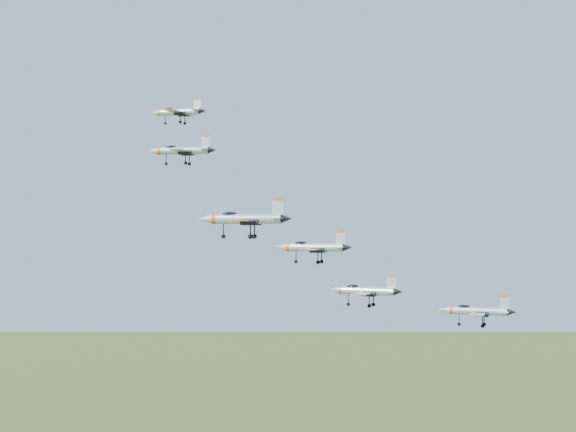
% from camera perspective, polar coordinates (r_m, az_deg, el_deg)
% --- Properties ---
extents(jet_lead, '(11.20, 9.21, 3.00)m').
position_cam_1_polar(jet_lead, '(152.01, -7.88, 7.35)').
color(jet_lead, '#ADB2BB').
extents(jet_left_high, '(11.93, 9.97, 3.19)m').
position_cam_1_polar(jet_left_high, '(135.50, -7.62, 4.65)').
color(jet_left_high, '#ADB2BB').
extents(jet_right_high, '(13.82, 11.51, 3.69)m').
position_cam_1_polar(jet_right_high, '(114.43, -3.18, -0.18)').
color(jet_right_high, '#ADB2BB').
extents(jet_left_low, '(13.46, 11.06, 3.61)m').
position_cam_1_polar(jet_left_low, '(135.92, 1.75, -2.22)').
color(jet_left_low, '#ADB2BB').
extents(jet_right_low, '(11.07, 9.18, 2.96)m').
position_cam_1_polar(jet_right_low, '(114.75, 5.44, -5.29)').
color(jet_right_low, '#ADB2BB').
extents(jet_trail, '(11.40, 9.39, 3.05)m').
position_cam_1_polar(jet_trail, '(122.80, 13.21, -6.56)').
color(jet_trail, '#ADB2BB').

